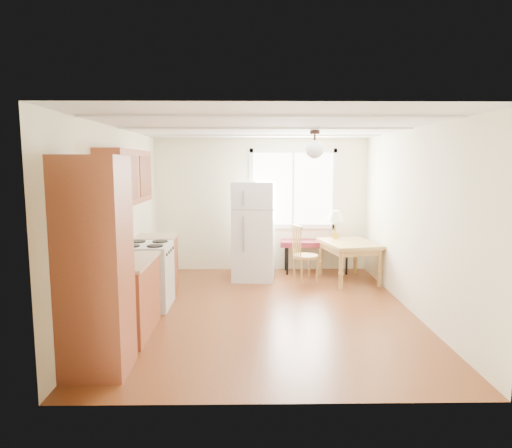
{
  "coord_description": "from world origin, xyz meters",
  "views": [
    {
      "loc": [
        -0.23,
        -6.12,
        2.02
      ],
      "look_at": [
        -0.13,
        0.45,
        1.15
      ],
      "focal_mm": 32.0,
      "sensor_mm": 36.0,
      "label": 1
    }
  ],
  "objects_px": {
    "bench": "(316,244)",
    "chair": "(301,250)",
    "dining_table": "(349,248)",
    "refrigerator": "(254,231)"
  },
  "relations": [
    {
      "from": "bench",
      "to": "chair",
      "type": "xyz_separation_m",
      "value": [
        -0.36,
        -0.69,
        0.02
      ]
    },
    {
      "from": "bench",
      "to": "dining_table",
      "type": "bearing_deg",
      "value": -45.53
    },
    {
      "from": "bench",
      "to": "chair",
      "type": "height_order",
      "value": "chair"
    },
    {
      "from": "chair",
      "to": "bench",
      "type": "bearing_deg",
      "value": 43.51
    },
    {
      "from": "dining_table",
      "to": "chair",
      "type": "height_order",
      "value": "chair"
    },
    {
      "from": "refrigerator",
      "to": "bench",
      "type": "relative_size",
      "value": 1.28
    },
    {
      "from": "bench",
      "to": "chair",
      "type": "relative_size",
      "value": 1.38
    },
    {
      "from": "dining_table",
      "to": "chair",
      "type": "relative_size",
      "value": 1.26
    },
    {
      "from": "bench",
      "to": "chair",
      "type": "bearing_deg",
      "value": -111.04
    },
    {
      "from": "bench",
      "to": "dining_table",
      "type": "distance_m",
      "value": 0.79
    }
  ]
}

